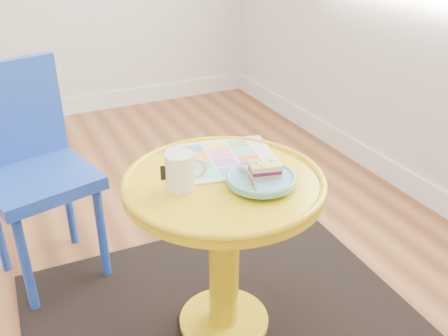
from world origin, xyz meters
name	(u,v)px	position (x,y,z in m)	size (l,w,h in m)	color
rug	(224,322)	(0.76, -0.26, 0.00)	(1.30, 1.10, 0.01)	black
side_table	(224,225)	(0.76, -0.26, 0.41)	(0.60, 0.60, 0.57)	gold
chair	(30,161)	(0.27, 0.34, 0.47)	(0.44, 0.44, 0.82)	#1B41B5
newspaper	(223,159)	(0.82, -0.14, 0.57)	(0.34, 0.29, 0.01)	silver
mug	(181,170)	(0.63, -0.25, 0.63)	(0.12, 0.08, 0.11)	white
plate	(261,179)	(0.84, -0.34, 0.59)	(0.20, 0.20, 0.02)	#56A6B7
cake_slice	(265,169)	(0.86, -0.33, 0.62)	(0.10, 0.08, 0.04)	#D3BC8C
fork	(248,178)	(0.80, -0.33, 0.60)	(0.04, 0.14, 0.00)	silver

